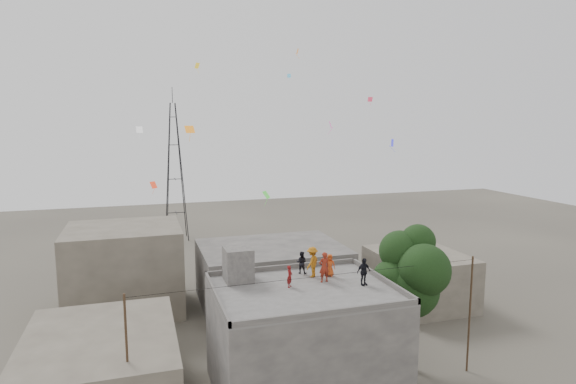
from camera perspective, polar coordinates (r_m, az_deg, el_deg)
name	(u,v)px	position (r m, az deg, el deg)	size (l,w,h in m)	color
main_building	(303,340)	(28.80, 1.82, -17.17)	(10.00, 8.00, 6.10)	#474542
parapet	(304,287)	(27.58, 1.85, -11.15)	(10.00, 8.00, 0.30)	#474542
stair_head_box	(238,264)	(28.91, -5.94, -8.51)	(1.60, 1.80, 2.00)	#474542
neighbor_west	(101,370)	(29.83, -21.25, -19.05)	(8.00, 10.00, 4.00)	#595146
neighbor_north	(272,274)	(42.02, -1.95, -9.70)	(12.00, 9.00, 5.00)	#474542
neighbor_northwest	(125,269)	(42.29, -18.77, -8.61)	(9.00, 8.00, 7.00)	#595146
neighbor_east	(419,278)	(43.36, 15.26, -9.84)	(7.00, 8.00, 4.40)	#595146
tree	(412,274)	(31.22, 14.53, -9.38)	(4.90, 4.60, 9.10)	black
utility_line	(319,336)	(27.56, 3.75, -16.61)	(20.12, 0.62, 7.40)	black
transmission_tower	(175,172)	(65.04, -13.27, 2.35)	(2.97, 2.97, 20.01)	black
person_red_adult	(324,267)	(28.63, 4.30, -8.86)	(0.66, 0.43, 1.80)	maroon
person_orange_child	(330,265)	(29.76, 4.96, -8.64)	(0.67, 0.44, 1.38)	#C54516
person_dark_child	(301,262)	(30.19, 1.61, -8.34)	(0.68, 0.53, 1.40)	black
person_dark_adult	(364,272)	(28.37, 8.96, -9.31)	(0.94, 0.39, 1.60)	black
person_orange_adult	(312,262)	(29.48, 2.90, -8.28)	(1.20, 0.69, 1.86)	#A76213
person_red_child	(290,276)	(27.78, 0.20, -9.96)	(0.46, 0.30, 1.26)	maroon
kites	(269,126)	(34.53, -2.32, 7.79)	(18.73, 17.60, 10.42)	#FF3B1A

